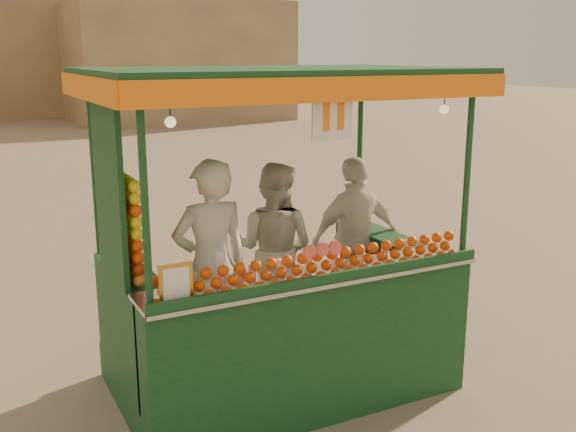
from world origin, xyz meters
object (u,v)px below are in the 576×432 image
juice_cart (277,294)px  vendor_left (211,266)px  vendor_right (355,239)px  vendor_middle (274,249)px

juice_cart → vendor_left: juice_cart is taller
vendor_left → vendor_right: bearing=-167.7°
juice_cart → vendor_middle: (0.23, 0.51, 0.23)m
juice_cart → vendor_left: bearing=171.2°
vendor_middle → juice_cart: bearing=113.9°
juice_cart → vendor_middle: bearing=66.0°
vendor_middle → vendor_right: size_ratio=1.00×
juice_cart → vendor_right: (1.04, 0.43, 0.23)m
vendor_right → vendor_left: bearing=13.9°
juice_cart → vendor_middle: juice_cart is taller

